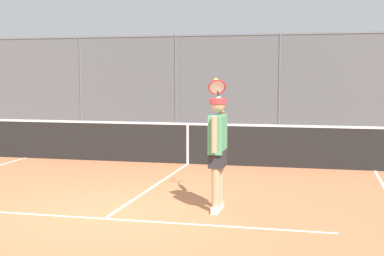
# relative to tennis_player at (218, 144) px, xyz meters

# --- Properties ---
(ground_plane) EXTENTS (60.00, 60.00, 0.00)m
(ground_plane) POSITION_rel_tennis_player_xyz_m (1.48, 0.52, -1.02)
(ground_plane) COLOR #B76B42
(court_line_markings) EXTENTS (8.39, 9.29, 0.01)m
(court_line_markings) POSITION_rel_tennis_player_xyz_m (1.48, 1.22, -1.01)
(court_line_markings) COLOR white
(court_line_markings) RESTS_ON ground
(fence_backdrop) EXTENTS (20.04, 1.37, 3.39)m
(fence_backdrop) POSITION_rel_tennis_player_xyz_m (1.48, -10.21, 0.60)
(fence_backdrop) COLOR #565B60
(fence_backdrop) RESTS_ON ground
(tennis_net) EXTENTS (10.78, 0.09, 1.07)m
(tennis_net) POSITION_rel_tennis_player_xyz_m (1.48, -4.22, -0.52)
(tennis_net) COLOR #2D2D2D
(tennis_net) RESTS_ON ground
(tennis_player) EXTENTS (0.47, 1.42, 2.01)m
(tennis_player) POSITION_rel_tennis_player_xyz_m (0.00, 0.00, 0.00)
(tennis_player) COLOR silver
(tennis_player) RESTS_ON ground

